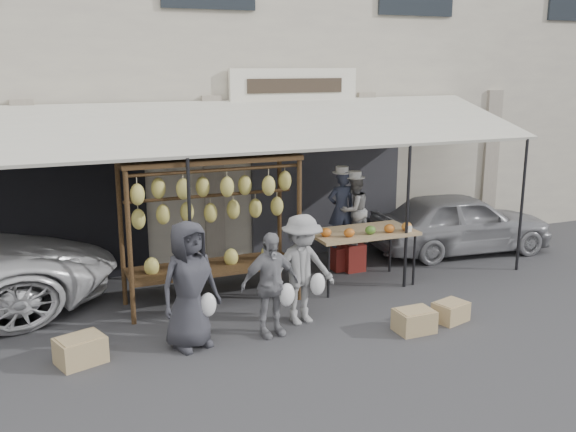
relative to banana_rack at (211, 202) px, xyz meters
name	(u,v)px	position (x,y,z in m)	size (l,w,h in m)	color
ground_plane	(289,338)	(0.56, -1.61, -1.57)	(90.00, 90.00, 0.00)	#2D2D30
shophouse	(172,58)	(0.56, 4.88, 2.08)	(24.00, 6.15, 7.30)	#BFB8A0
awning	(234,127)	(0.57, 0.67, 1.01)	(10.00, 2.35, 2.92)	beige
banana_rack	(211,202)	(0.00, 0.00, 0.00)	(2.60, 0.90, 2.24)	black
produce_table	(363,233)	(2.47, -0.11, -0.70)	(1.70, 0.90, 1.04)	tan
vendor_left	(341,209)	(2.50, 0.71, -0.48)	(0.49, 0.32, 1.34)	#2C3245
vendor_right	(354,210)	(2.69, 0.60, -0.48)	(0.58, 0.45, 1.20)	gray
customer_left	(189,285)	(-0.68, -1.36, -0.74)	(0.81, 0.53, 1.66)	#2F2F36
customer_mid	(270,284)	(0.38, -1.41, -0.86)	(0.83, 0.34, 1.41)	gray
customer_right	(302,270)	(0.93, -1.18, -0.79)	(1.00, 0.57, 1.55)	gray
stool_left	(340,258)	(2.50, 0.71, -1.36)	(0.30, 0.30, 0.42)	maroon
stool_right	(353,257)	(2.69, 0.60, -1.32)	(0.34, 0.34, 0.48)	maroon
crate_near_a	(414,321)	(2.22, -2.05, -1.41)	(0.50, 0.38, 0.30)	tan
crate_near_b	(451,312)	(2.90, -1.93, -1.43)	(0.46, 0.35, 0.27)	tan
crate_far	(81,350)	(-2.04, -1.32, -1.40)	(0.54, 0.41, 0.33)	tan
sedan	(461,222)	(5.11, 0.83, -0.98)	(1.39, 3.45, 1.17)	gray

